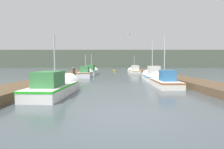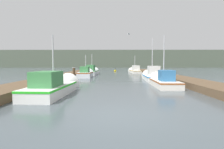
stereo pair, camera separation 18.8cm
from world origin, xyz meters
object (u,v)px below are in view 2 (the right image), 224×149
object	(u,v)px
fishing_boat_2	(151,76)
mooring_piling_1	(74,73)
fishing_boat_4	(92,71)
fishing_boat_0	(55,86)
fishing_boat_5	(134,71)
mooring_piling_0	(149,71)
channel_buoy	(115,71)
fishing_boat_1	(162,81)
fishing_boat_3	(86,73)
seagull_lead	(129,34)

from	to	relation	value
fishing_boat_2	mooring_piling_1	xyz separation A→B (m)	(-9.07, 2.23, 0.24)
fishing_boat_2	fishing_boat_4	size ratio (longest dim) A/B	0.87
fishing_boat_0	fishing_boat_5	distance (m)	24.41
mooring_piling_0	fishing_boat_0	bearing A→B (deg)	-120.17
channel_buoy	fishing_boat_4	bearing A→B (deg)	-111.55
mooring_piling_0	channel_buoy	xyz separation A→B (m)	(-4.81, 12.97, -0.51)
fishing_boat_1	fishing_boat_3	world-z (taller)	fishing_boat_1
fishing_boat_2	fishing_boat_3	xyz separation A→B (m)	(-7.88, 4.10, 0.04)
fishing_boat_1	channel_buoy	distance (m)	24.24
fishing_boat_3	channel_buoy	xyz separation A→B (m)	(4.05, 14.91, -0.32)
fishing_boat_0	seagull_lead	bearing A→B (deg)	60.40
fishing_boat_0	fishing_boat_4	xyz separation A→B (m)	(-0.01, 18.08, 0.06)
fishing_boat_4	seagull_lead	world-z (taller)	seagull_lead
fishing_boat_1	fishing_boat_4	xyz separation A→B (m)	(-7.50, 14.20, 0.14)
channel_buoy	seagull_lead	xyz separation A→B (m)	(1.24, -19.80, 4.71)
fishing_boat_3	fishing_boat_0	bearing A→B (deg)	-90.07
fishing_boat_0	fishing_boat_2	world-z (taller)	fishing_boat_2
fishing_boat_5	mooring_piling_1	bearing A→B (deg)	-130.90
fishing_boat_1	fishing_boat_4	size ratio (longest dim) A/B	0.83
mooring_piling_0	mooring_piling_1	size ratio (longest dim) A/B	1.00
fishing_boat_2	fishing_boat_3	size ratio (longest dim) A/B	1.08
fishing_boat_1	channel_buoy	world-z (taller)	fishing_boat_1
mooring_piling_0	fishing_boat_1	bearing A→B (deg)	-96.05
fishing_boat_4	mooring_piling_0	bearing A→B (deg)	-18.34
fishing_boat_0	fishing_boat_2	xyz separation A→B (m)	(7.67, 8.83, -0.02)
fishing_boat_5	fishing_boat_2	bearing A→B (deg)	-94.04
fishing_boat_5	mooring_piling_0	size ratio (longest dim) A/B	4.65
channel_buoy	seagull_lead	size ratio (longest dim) A/B	1.86
mooring_piling_1	seagull_lead	size ratio (longest dim) A/B	2.39
fishing_boat_4	fishing_boat_5	world-z (taller)	fishing_boat_4
fishing_boat_2	fishing_boat_3	bearing A→B (deg)	154.88
fishing_boat_1	fishing_boat_2	bearing A→B (deg)	89.52
fishing_boat_0	mooring_piling_0	distance (m)	17.21
fishing_boat_2	fishing_boat_5	xyz separation A→B (m)	(-0.17, 14.40, -0.01)
fishing_boat_0	fishing_boat_3	bearing A→B (deg)	93.62
mooring_piling_1	fishing_boat_1	bearing A→B (deg)	-38.96
fishing_boat_0	mooring_piling_0	size ratio (longest dim) A/B	4.20
channel_buoy	fishing_boat_5	bearing A→B (deg)	-51.59
mooring_piling_1	fishing_boat_2	bearing A→B (deg)	-13.82
mooring_piling_0	seagull_lead	world-z (taller)	seagull_lead
fishing_boat_2	fishing_boat_5	world-z (taller)	fishing_boat_2
fishing_boat_1	mooring_piling_1	distance (m)	11.43
fishing_boat_0	channel_buoy	bearing A→B (deg)	84.84
mooring_piling_1	seagull_lead	world-z (taller)	seagull_lead
fishing_boat_3	mooring_piling_1	size ratio (longest dim) A/B	3.81
fishing_boat_2	mooring_piling_0	bearing A→B (deg)	83.20
fishing_boat_3	mooring_piling_0	world-z (taller)	fishing_boat_3
fishing_boat_1	channel_buoy	bearing A→B (deg)	100.33
mooring_piling_1	channel_buoy	xyz separation A→B (m)	(5.24, 16.78, -0.51)
mooring_piling_0	fishing_boat_5	bearing A→B (deg)	97.84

